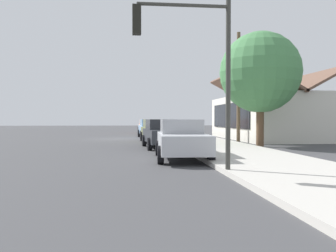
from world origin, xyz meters
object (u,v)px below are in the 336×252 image
car_ivory (148,127)px  car_silver (182,139)px  car_olive (156,130)px  traffic_light_main (192,52)px  car_charcoal (162,133)px  shade_tree (260,73)px  car_skyblue (151,128)px  utility_pole_wooden (238,85)px  car_coral (147,126)px  fire_hydrant_red (174,133)px

car_ivory → car_silver: bearing=-0.1°
car_olive → car_silver: same height
car_olive → traffic_light_main: 15.33m
car_charcoal → shade_tree: (-0.06, 5.69, 3.47)m
car_charcoal → car_ivory: bearing=176.4°
car_skyblue → traffic_light_main: bearing=-2.8°
car_olive → traffic_light_main: traffic_light_main is taller
shade_tree → traffic_light_main: (9.82, -5.76, -0.79)m
car_charcoal → utility_pole_wooden: utility_pole_wooden is taller
traffic_light_main → car_skyblue: bearing=179.6°
car_coral → car_silver: same height
car_olive → car_ivory: bearing=176.9°
car_charcoal → utility_pole_wooden: size_ratio=0.64×
shade_tree → car_charcoal: bearing=-89.4°
shade_tree → car_olive: bearing=-133.1°
car_skyblue → car_silver: same height
car_skyblue → car_silver: bearing=-1.7°
car_coral → fire_hydrant_red: (14.12, 1.37, -0.32)m
car_ivory → car_skyblue: 5.21m
car_skyblue → car_coral: bearing=176.7°
traffic_light_main → utility_pole_wooden: utility_pole_wooden is taller
car_ivory → shade_tree: 17.41m
car_silver → shade_tree: bearing=139.1°
car_coral → fire_hydrant_red: bearing=5.3°
car_coral → car_olive: 16.22m
car_charcoal → traffic_light_main: size_ratio=0.93×
car_ivory → traffic_light_main: 26.09m
car_olive → shade_tree: (5.27, 5.62, 3.47)m
shade_tree → traffic_light_main: 11.42m
car_silver → shade_tree: size_ratio=0.74×
traffic_light_main → car_charcoal: bearing=179.6°
car_coral → shade_tree: shade_tree is taller
car_charcoal → fire_hydrant_red: bearing=164.7°
car_skyblue → shade_tree: 12.76m
car_charcoal → shade_tree: size_ratio=0.73×
car_charcoal → traffic_light_main: 10.13m
car_ivory → car_silver: size_ratio=0.90×
car_coral → car_silver: (27.10, 0.06, 0.00)m
car_silver → fire_hydrant_red: 13.05m
car_skyblue → shade_tree: size_ratio=0.67×
car_ivory → utility_pole_wooden: size_ratio=0.59×
car_olive → traffic_light_main: size_ratio=0.84×
car_coral → car_ivory: size_ratio=0.99×
utility_pole_wooden → car_ivory: bearing=-156.2°
utility_pole_wooden → fire_hydrant_red: (-3.61, -4.00, -3.43)m
car_skyblue → car_charcoal: size_ratio=0.92×
car_coral → car_skyblue: same height
car_skyblue → car_olive: bearing=-2.4°
car_olive → car_charcoal: size_ratio=0.91×
car_coral → car_silver: size_ratio=0.89×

